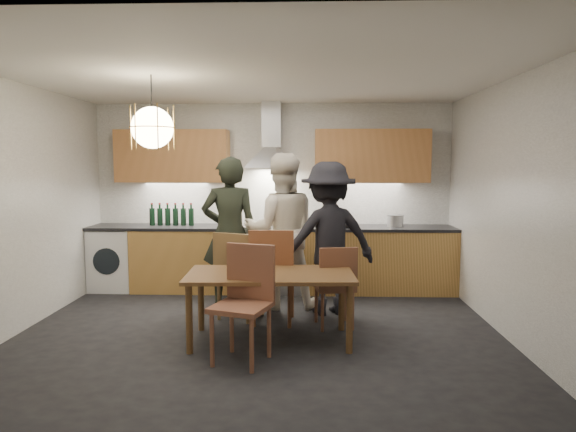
{
  "coord_description": "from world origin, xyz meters",
  "views": [
    {
      "loc": [
        0.48,
        -5.03,
        1.75
      ],
      "look_at": [
        0.29,
        0.4,
        1.2
      ],
      "focal_mm": 32.0,
      "sensor_mm": 36.0,
      "label": 1
    }
  ],
  "objects_px": {
    "chair_front": "(245,294)",
    "stock_pot": "(395,221)",
    "dining_table": "(270,281)",
    "mixing_bowl": "(348,225)",
    "person_left": "(230,233)",
    "person_mid": "(281,231)",
    "person_right": "(328,238)",
    "chair_back_left": "(237,270)",
    "wine_bottles": "(172,214)"
  },
  "relations": [
    {
      "from": "chair_front",
      "to": "stock_pot",
      "type": "distance_m",
      "value": 3.09
    },
    {
      "from": "dining_table",
      "to": "mixing_bowl",
      "type": "distance_m",
      "value": 2.19
    },
    {
      "from": "dining_table",
      "to": "stock_pot",
      "type": "bearing_deg",
      "value": 50.15
    },
    {
      "from": "person_left",
      "to": "person_mid",
      "type": "height_order",
      "value": "person_mid"
    },
    {
      "from": "person_right",
      "to": "mixing_bowl",
      "type": "distance_m",
      "value": 1.01
    },
    {
      "from": "person_right",
      "to": "chair_front",
      "type": "bearing_deg",
      "value": 44.29
    },
    {
      "from": "chair_back_left",
      "to": "wine_bottles",
      "type": "bearing_deg",
      "value": -30.77
    },
    {
      "from": "dining_table",
      "to": "wine_bottles",
      "type": "relative_size",
      "value": 2.67
    },
    {
      "from": "wine_bottles",
      "to": "stock_pot",
      "type": "bearing_deg",
      "value": -0.81
    },
    {
      "from": "mixing_bowl",
      "to": "person_left",
      "type": "bearing_deg",
      "value": -152.24
    },
    {
      "from": "person_right",
      "to": "mixing_bowl",
      "type": "relative_size",
      "value": 6.21
    },
    {
      "from": "person_mid",
      "to": "stock_pot",
      "type": "bearing_deg",
      "value": -158.13
    },
    {
      "from": "chair_front",
      "to": "person_right",
      "type": "height_order",
      "value": "person_right"
    },
    {
      "from": "chair_back_left",
      "to": "dining_table",
      "type": "bearing_deg",
      "value": 142.91
    },
    {
      "from": "person_mid",
      "to": "chair_back_left",
      "type": "bearing_deg",
      "value": 44.02
    },
    {
      "from": "person_mid",
      "to": "wine_bottles",
      "type": "xyz_separation_m",
      "value": [
        -1.57,
        0.84,
        0.11
      ]
    },
    {
      "from": "person_left",
      "to": "person_right",
      "type": "relative_size",
      "value": 1.03
    },
    {
      "from": "person_left",
      "to": "mixing_bowl",
      "type": "distance_m",
      "value": 1.69
    },
    {
      "from": "stock_pot",
      "to": "wine_bottles",
      "type": "xyz_separation_m",
      "value": [
        -3.09,
        0.04,
        0.08
      ]
    },
    {
      "from": "person_mid",
      "to": "stock_pot",
      "type": "relative_size",
      "value": 8.5
    },
    {
      "from": "person_mid",
      "to": "stock_pot",
      "type": "distance_m",
      "value": 1.72
    },
    {
      "from": "person_mid",
      "to": "wine_bottles",
      "type": "distance_m",
      "value": 1.78
    },
    {
      "from": "person_left",
      "to": "wine_bottles",
      "type": "distance_m",
      "value": 1.32
    },
    {
      "from": "mixing_bowl",
      "to": "stock_pot",
      "type": "relative_size",
      "value": 1.29
    },
    {
      "from": "chair_back_left",
      "to": "person_right",
      "type": "xyz_separation_m",
      "value": [
        1.04,
        0.31,
        0.32
      ]
    },
    {
      "from": "dining_table",
      "to": "chair_front",
      "type": "bearing_deg",
      "value": -114.87
    },
    {
      "from": "chair_front",
      "to": "person_left",
      "type": "bearing_deg",
      "value": 121.72
    },
    {
      "from": "dining_table",
      "to": "person_left",
      "type": "distance_m",
      "value": 1.35
    },
    {
      "from": "person_right",
      "to": "mixing_bowl",
      "type": "height_order",
      "value": "person_right"
    },
    {
      "from": "chair_back_left",
      "to": "chair_front",
      "type": "bearing_deg",
      "value": 122.74
    },
    {
      "from": "chair_front",
      "to": "mixing_bowl",
      "type": "bearing_deg",
      "value": 83.97
    },
    {
      "from": "chair_back_left",
      "to": "person_left",
      "type": "height_order",
      "value": "person_left"
    },
    {
      "from": "wine_bottles",
      "to": "dining_table",
      "type": "bearing_deg",
      "value": -53.92
    },
    {
      "from": "chair_back_left",
      "to": "person_mid",
      "type": "xyz_separation_m",
      "value": [
        0.47,
        0.56,
        0.37
      ]
    },
    {
      "from": "chair_back_left",
      "to": "chair_front",
      "type": "distance_m",
      "value": 1.18
    },
    {
      "from": "chair_back_left",
      "to": "wine_bottles",
      "type": "height_order",
      "value": "wine_bottles"
    },
    {
      "from": "person_right",
      "to": "wine_bottles",
      "type": "relative_size",
      "value": 2.86
    },
    {
      "from": "person_left",
      "to": "person_right",
      "type": "xyz_separation_m",
      "value": [
        1.18,
        -0.18,
        -0.03
      ]
    },
    {
      "from": "person_mid",
      "to": "chair_front",
      "type": "bearing_deg",
      "value": 76.36
    },
    {
      "from": "person_left",
      "to": "wine_bottles",
      "type": "bearing_deg",
      "value": -52.47
    },
    {
      "from": "person_mid",
      "to": "wine_bottles",
      "type": "relative_size",
      "value": 3.02
    },
    {
      "from": "chair_front",
      "to": "stock_pot",
      "type": "xyz_separation_m",
      "value": [
        1.76,
        2.51,
        0.39
      ]
    },
    {
      "from": "person_left",
      "to": "person_mid",
      "type": "bearing_deg",
      "value": 177.87
    },
    {
      "from": "chair_front",
      "to": "person_mid",
      "type": "height_order",
      "value": "person_mid"
    },
    {
      "from": "stock_pot",
      "to": "person_mid",
      "type": "bearing_deg",
      "value": -152.33
    },
    {
      "from": "chair_front",
      "to": "stock_pot",
      "type": "height_order",
      "value": "stock_pot"
    },
    {
      "from": "dining_table",
      "to": "wine_bottles",
      "type": "distance_m",
      "value": 2.62
    },
    {
      "from": "person_mid",
      "to": "mixing_bowl",
      "type": "distance_m",
      "value": 1.13
    },
    {
      "from": "person_right",
      "to": "wine_bottles",
      "type": "bearing_deg",
      "value": -44.09
    },
    {
      "from": "mixing_bowl",
      "to": "person_right",
      "type": "bearing_deg",
      "value": -107.63
    }
  ]
}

